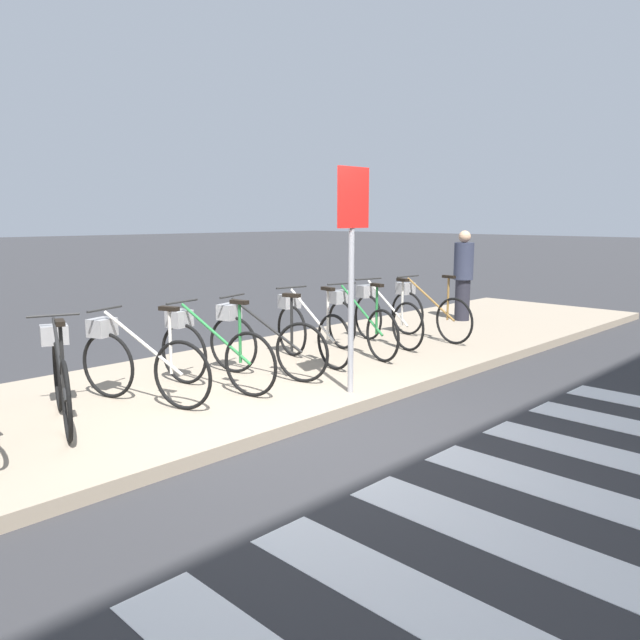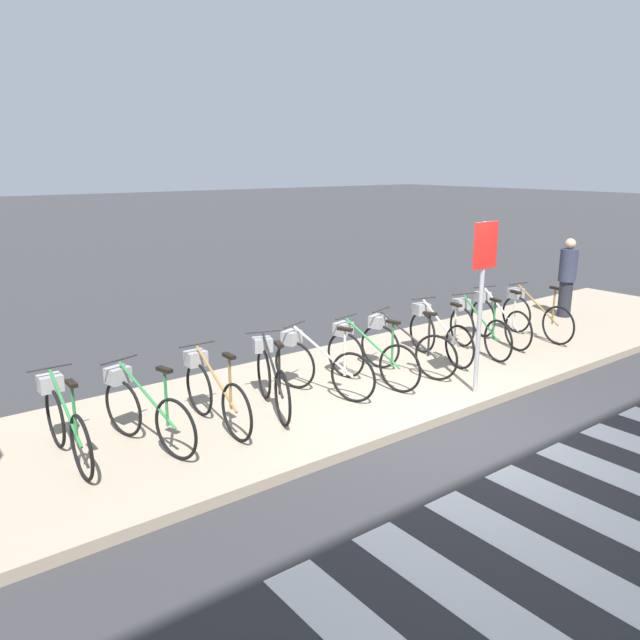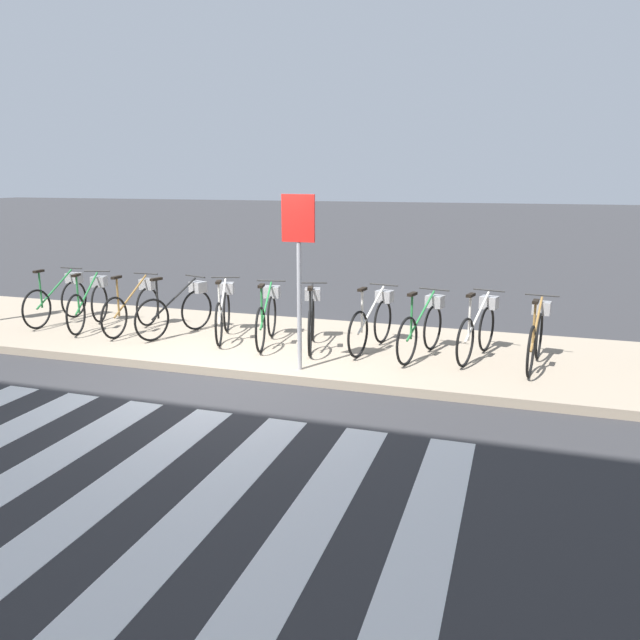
{
  "view_description": "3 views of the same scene",
  "coord_description": "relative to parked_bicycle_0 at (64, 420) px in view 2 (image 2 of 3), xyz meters",
  "views": [
    {
      "loc": [
        -3.76,
        -3.9,
        1.93
      ],
      "look_at": [
        1.41,
        1.18,
        0.73
      ],
      "focal_mm": 35.0,
      "sensor_mm": 36.0,
      "label": 1
    },
    {
      "loc": [
        -5.57,
        -4.75,
        3.17
      ],
      "look_at": [
        -1.13,
        1.03,
        1.31
      ],
      "focal_mm": 35.0,
      "sensor_mm": 36.0,
      "label": 2
    },
    {
      "loc": [
        3.68,
        -7.2,
        2.63
      ],
      "look_at": [
        1.06,
        0.89,
        0.68
      ],
      "focal_mm": 35.0,
      "sensor_mm": 36.0,
      "label": 3
    }
  ],
  "objects": [
    {
      "name": "parked_bicycle_1",
      "position": [
        0.78,
        -0.17,
        0.0
      ],
      "size": [
        0.55,
        1.56,
        0.98
      ],
      "color": "black",
      "rests_on": "sidewalk"
    },
    {
      "name": "parked_bicycle_8",
      "position": [
        6.44,
        -0.17,
        0.0
      ],
      "size": [
        0.54,
        1.56,
        0.98
      ],
      "color": "black",
      "rests_on": "sidewalk"
    },
    {
      "name": "sidewalk",
      "position": [
        4.02,
        -0.02,
        -0.5
      ],
      "size": [
        17.85,
        3.26,
        0.12
      ],
      "color": "gray",
      "rests_on": "ground_plane"
    },
    {
      "name": "parked_bicycle_6",
      "position": [
        4.75,
        -0.16,
        0.0
      ],
      "size": [
        0.6,
        1.55,
        0.98
      ],
      "color": "black",
      "rests_on": "sidewalk"
    },
    {
      "name": "parked_bicycle_5",
      "position": [
        4.04,
        -0.18,
        0.0
      ],
      "size": [
        0.51,
        1.57,
        0.98
      ],
      "color": "black",
      "rests_on": "sidewalk"
    },
    {
      "name": "parked_bicycle_7",
      "position": [
        5.68,
        -0.01,
        0.0
      ],
      "size": [
        0.46,
        1.58,
        0.98
      ],
      "color": "black",
      "rests_on": "sidewalk"
    },
    {
      "name": "parked_bicycle_2",
      "position": [
        1.65,
        -0.16,
        0.0
      ],
      "size": [
        0.46,
        1.6,
        0.98
      ],
      "color": "black",
      "rests_on": "sidewalk"
    },
    {
      "name": "parked_bicycle_10",
      "position": [
        7.97,
        -0.19,
        0.0
      ],
      "size": [
        0.46,
        1.59,
        0.98
      ],
      "color": "black",
      "rests_on": "sidewalk"
    },
    {
      "name": "ground_plane",
      "position": [
        4.02,
        -1.65,
        -0.56
      ],
      "size": [
        120.0,
        120.0,
        0.0
      ],
      "primitive_type": "plane",
      "color": "#2D2D30"
    },
    {
      "name": "parked_bicycle_4",
      "position": [
        3.24,
        -0.09,
        0.0
      ],
      "size": [
        0.65,
        1.53,
        0.98
      ],
      "color": "black",
      "rests_on": "sidewalk"
    },
    {
      "name": "parked_bicycle_0",
      "position": [
        0.0,
        0.0,
        0.0
      ],
      "size": [
        0.46,
        1.6,
        0.98
      ],
      "color": "black",
      "rests_on": "sidewalk"
    },
    {
      "name": "parked_bicycle_3",
      "position": [
        2.47,
        -0.13,
        0.0
      ],
      "size": [
        0.65,
        1.53,
        0.98
      ],
      "color": "black",
      "rests_on": "sidewalk"
    },
    {
      "name": "pedestrian",
      "position": [
        9.82,
        0.32,
        0.39
      ],
      "size": [
        0.34,
        0.34,
        1.58
      ],
      "color": "#23232D",
      "rests_on": "sidewalk"
    },
    {
      "name": "parked_bicycle_9",
      "position": [
        7.2,
        0.0,
        0.0
      ],
      "size": [
        0.55,
        1.56,
        0.98
      ],
      "color": "black",
      "rests_on": "sidewalk"
    },
    {
      "name": "sign_post",
      "position": [
        4.99,
        -1.36,
        1.13
      ],
      "size": [
        0.44,
        0.07,
        2.3
      ],
      "color": "#99999E",
      "rests_on": "sidewalk"
    }
  ]
}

